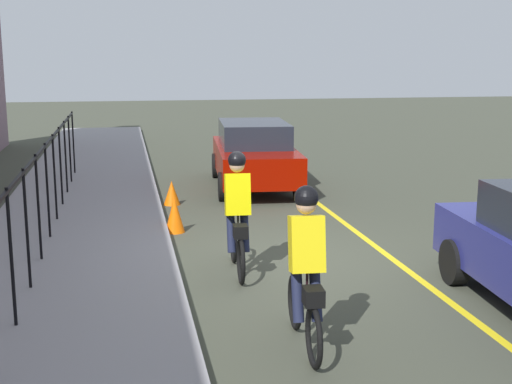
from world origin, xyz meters
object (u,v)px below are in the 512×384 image
at_px(cyclist_lead, 237,214).
at_px(cyclist_follow, 306,270).
at_px(parked_sedan_rear, 254,154).
at_px(traffic_cone_far, 172,193).
at_px(traffic_cone_near, 175,214).

distance_m(cyclist_lead, cyclist_follow, 2.78).
relative_size(cyclist_lead, parked_sedan_rear, 0.40).
relative_size(parked_sedan_rear, traffic_cone_far, 8.69).
height_order(cyclist_follow, parked_sedan_rear, cyclist_follow).
bearing_deg(cyclist_lead, traffic_cone_near, 18.60).
distance_m(cyclist_follow, parked_sedan_rear, 9.57).
relative_size(cyclist_lead, traffic_cone_near, 2.74).
height_order(cyclist_lead, parked_sedan_rear, cyclist_lead).
height_order(traffic_cone_near, traffic_cone_far, traffic_cone_near).
height_order(cyclist_follow, traffic_cone_near, cyclist_follow).
bearing_deg(parked_sedan_rear, traffic_cone_far, -46.91).
bearing_deg(parked_sedan_rear, cyclist_follow, -2.69).
bearing_deg(cyclist_lead, parked_sedan_rear, -9.46).
bearing_deg(traffic_cone_near, cyclist_follow, -169.45).
distance_m(cyclist_follow, traffic_cone_near, 5.54).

